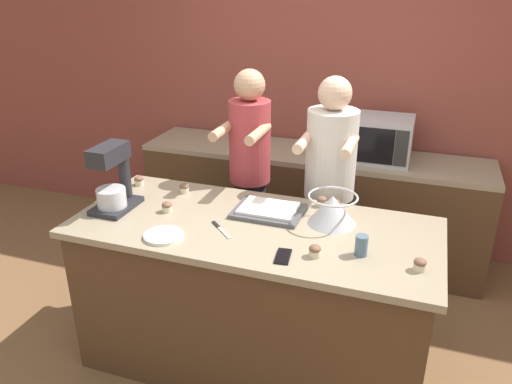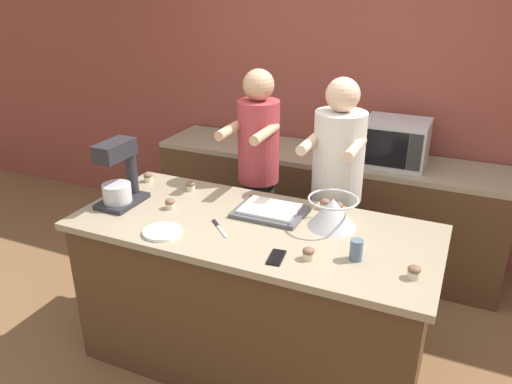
% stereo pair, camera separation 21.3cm
% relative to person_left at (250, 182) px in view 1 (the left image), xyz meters
% --- Properties ---
extents(ground_plane, '(16.00, 16.00, 0.00)m').
position_rel_person_left_xyz_m(ground_plane, '(0.27, -0.67, -0.91)').
color(ground_plane, brown).
extents(back_wall, '(10.00, 0.06, 2.70)m').
position_rel_person_left_xyz_m(back_wall, '(0.27, 1.11, 0.44)').
color(back_wall, brown).
rests_on(back_wall, ground_plane).
extents(island_counter, '(2.04, 0.89, 0.95)m').
position_rel_person_left_xyz_m(island_counter, '(0.27, -0.67, -0.43)').
color(island_counter, '#4C331E').
rests_on(island_counter, ground_plane).
extents(back_counter, '(2.80, 0.60, 0.91)m').
position_rel_person_left_xyz_m(back_counter, '(0.27, 0.76, -0.45)').
color(back_counter, '#4C331E').
rests_on(back_counter, ground_plane).
extents(person_left, '(0.30, 0.48, 1.68)m').
position_rel_person_left_xyz_m(person_left, '(0.00, 0.00, 0.00)').
color(person_left, '#232328').
rests_on(person_left, ground_plane).
extents(person_right, '(0.34, 0.50, 1.67)m').
position_rel_person_left_xyz_m(person_right, '(0.55, 0.00, -0.02)').
color(person_right, brown).
rests_on(person_right, ground_plane).
extents(stand_mixer, '(0.20, 0.30, 0.40)m').
position_rel_person_left_xyz_m(stand_mixer, '(-0.58, -0.74, 0.21)').
color(stand_mixer, '#232328').
rests_on(stand_mixer, island_counter).
extents(mixing_bowl, '(0.28, 0.28, 0.17)m').
position_rel_person_left_xyz_m(mixing_bowl, '(0.67, -0.52, 0.13)').
color(mixing_bowl, '#BCBCC1').
rests_on(mixing_bowl, island_counter).
extents(baking_tray, '(0.39, 0.30, 0.04)m').
position_rel_person_left_xyz_m(baking_tray, '(0.30, -0.51, 0.06)').
color(baking_tray, '#4C4C51').
rests_on(baking_tray, island_counter).
extents(microwave_oven, '(0.46, 0.40, 0.34)m').
position_rel_person_left_xyz_m(microwave_oven, '(0.79, 0.76, 0.17)').
color(microwave_oven, '#B7B7BC').
rests_on(microwave_oven, back_counter).
extents(cell_phone, '(0.09, 0.15, 0.01)m').
position_rel_person_left_xyz_m(cell_phone, '(0.52, -0.96, 0.05)').
color(cell_phone, black).
rests_on(cell_phone, island_counter).
extents(drinking_glass, '(0.06, 0.06, 0.11)m').
position_rel_person_left_xyz_m(drinking_glass, '(0.88, -0.81, 0.09)').
color(drinking_glass, slate).
rests_on(drinking_glass, island_counter).
extents(small_plate, '(0.21, 0.21, 0.02)m').
position_rel_person_left_xyz_m(small_plate, '(-0.14, -0.97, 0.05)').
color(small_plate, white).
rests_on(small_plate, island_counter).
extents(knife, '(0.17, 0.16, 0.01)m').
position_rel_person_left_xyz_m(knife, '(0.11, -0.79, 0.04)').
color(knife, '#BCBCC1').
rests_on(knife, island_counter).
extents(cupcake_0, '(0.06, 0.06, 0.06)m').
position_rel_person_left_xyz_m(cupcake_0, '(0.67, -0.90, 0.07)').
color(cupcake_0, beige).
rests_on(cupcake_0, island_counter).
extents(cupcake_1, '(0.06, 0.06, 0.06)m').
position_rel_person_left_xyz_m(cupcake_1, '(0.66, -0.33, 0.07)').
color(cupcake_1, beige).
rests_on(cupcake_1, island_counter).
extents(cupcake_2, '(0.06, 0.06, 0.06)m').
position_rel_person_left_xyz_m(cupcake_2, '(1.16, -0.86, 0.07)').
color(cupcake_2, beige).
rests_on(cupcake_2, island_counter).
extents(cupcake_3, '(0.06, 0.06, 0.06)m').
position_rel_person_left_xyz_m(cupcake_3, '(-0.27, -0.68, 0.07)').
color(cupcake_3, beige).
rests_on(cupcake_3, island_counter).
extents(cupcake_4, '(0.06, 0.06, 0.06)m').
position_rel_person_left_xyz_m(cupcake_4, '(-0.64, -0.38, 0.07)').
color(cupcake_4, beige).
rests_on(cupcake_4, island_counter).
extents(cupcake_5, '(0.06, 0.06, 0.06)m').
position_rel_person_left_xyz_m(cupcake_5, '(0.57, -0.31, 0.07)').
color(cupcake_5, beige).
rests_on(cupcake_5, island_counter).
extents(cupcake_6, '(0.06, 0.06, 0.06)m').
position_rel_person_left_xyz_m(cupcake_6, '(-0.30, -0.40, 0.07)').
color(cupcake_6, beige).
rests_on(cupcake_6, island_counter).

